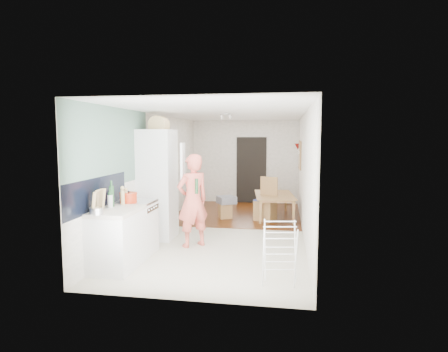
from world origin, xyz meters
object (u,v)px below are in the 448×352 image
(drying_rack, at_px, (280,254))
(stool, at_px, (225,211))
(person, at_px, (193,192))
(dining_table, at_px, (275,208))
(dining_chair, at_px, (265,199))

(drying_rack, bearing_deg, stool, 100.28)
(person, xyz_separation_m, drying_rack, (1.60, -1.56, -0.57))
(person, height_order, stool, person)
(dining_table, xyz_separation_m, stool, (-1.22, -0.33, -0.06))
(person, relative_size, drying_rack, 2.33)
(person, relative_size, dining_chair, 1.93)
(dining_table, bearing_deg, drying_rack, 175.62)
(person, xyz_separation_m, dining_chair, (1.20, 2.35, -0.48))
(stool, bearing_deg, drying_rack, -70.61)
(person, xyz_separation_m, stool, (0.21, 2.40, -0.82))
(person, distance_m, drying_rack, 2.31)
(stool, xyz_separation_m, drying_rack, (1.39, -3.96, 0.24))
(person, height_order, dining_table, person)
(dining_chair, bearing_deg, dining_table, 79.17)
(stool, bearing_deg, person, -95.05)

